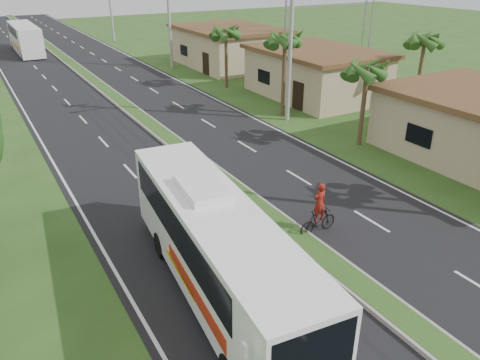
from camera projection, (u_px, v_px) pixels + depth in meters
ground at (407, 325)px, 13.86m from camera, size 180.00×180.00×0.00m
road_asphalt at (159, 132)px, 29.49m from camera, size 14.00×160.00×0.02m
median_strip at (158, 131)px, 29.45m from camera, size 1.20×160.00×0.18m
lane_edge_left at (47, 152)px, 26.43m from camera, size 0.12×160.00×0.01m
lane_edge_right at (249, 116)px, 32.56m from camera, size 0.12×160.00×0.01m
shop_mid at (315, 73)px, 36.67m from camera, size 7.60×10.60×3.67m
shop_far at (229, 46)px, 47.58m from camera, size 8.60×11.60×3.82m
palm_verge_b at (367, 70)px, 25.69m from camera, size 2.40×2.40×5.05m
palm_verge_c at (285, 40)px, 30.56m from camera, size 2.40×2.40×5.85m
palm_verge_d at (226, 32)px, 38.07m from camera, size 2.40×2.40×5.25m
palm_behind_shop at (425, 41)px, 31.49m from camera, size 2.40×2.40×5.65m
utility_pole_b at (291, 24)px, 29.15m from camera, size 3.20×0.28×12.00m
utility_pole_c at (169, 8)px, 45.04m from camera, size 1.60×0.28×11.00m
coach_bus_main at (216, 243)px, 14.36m from camera, size 3.33×11.04×3.51m
coach_bus_far at (25, 37)px, 54.13m from camera, size 2.47×11.00×3.20m
motorcyclist at (318, 216)px, 18.24m from camera, size 1.76×0.55×2.17m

